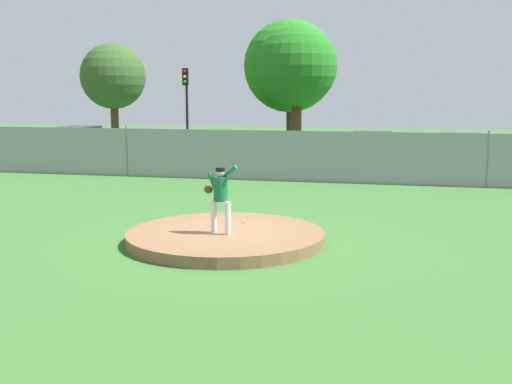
{
  "coord_description": "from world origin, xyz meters",
  "views": [
    {
      "loc": [
        3.74,
        -13.33,
        3.42
      ],
      "look_at": [
        0.46,
        1.14,
        1.01
      ],
      "focal_mm": 43.33,
      "sensor_mm": 36.0,
      "label": 1
    }
  ],
  "objects": [
    {
      "name": "parked_car_white",
      "position": [
        -11.74,
        14.27,
        0.82
      ],
      "size": [
        2.08,
        4.82,
        1.73
      ],
      "color": "silver",
      "rests_on": "ground_plane"
    },
    {
      "name": "tree_broad_left",
      "position": [
        -2.81,
        24.95,
        4.98
      ],
      "size": [
        5.68,
        5.68,
        7.82
      ],
      "color": "#4C331E",
      "rests_on": "ground_plane"
    },
    {
      "name": "traffic_cone_orange",
      "position": [
        -7.84,
        14.16,
        0.26
      ],
      "size": [
        0.4,
        0.4,
        0.55
      ],
      "color": "orange",
      "rests_on": "asphalt_strip"
    },
    {
      "name": "parked_car_silver",
      "position": [
        6.59,
        14.48,
        0.78
      ],
      "size": [
        2.11,
        4.71,
        1.62
      ],
      "color": "#B7BABF",
      "rests_on": "ground_plane"
    },
    {
      "name": "parked_car_burgundy",
      "position": [
        -3.78,
        14.35,
        0.77
      ],
      "size": [
        2.01,
        4.84,
        1.58
      ],
      "color": "maroon",
      "rests_on": "ground_plane"
    },
    {
      "name": "asphalt_strip",
      "position": [
        0.0,
        14.5,
        0.0
      ],
      "size": [
        44.0,
        7.0,
        0.01
      ],
      "primitive_type": "cube",
      "color": "#2B2B2D",
      "rests_on": "ground_plane"
    },
    {
      "name": "ground_plane",
      "position": [
        0.0,
        6.0,
        0.0
      ],
      "size": [
        80.0,
        80.0,
        0.0
      ],
      "primitive_type": "plane",
      "color": "#386B2D"
    },
    {
      "name": "tree_bushy_near",
      "position": [
        -13.75,
        23.12,
        4.36
      ],
      "size": [
        4.1,
        4.1,
        6.44
      ],
      "color": "#4C331E",
      "rests_on": "ground_plane"
    },
    {
      "name": "parked_car_champagne",
      "position": [
        2.68,
        14.57,
        0.79
      ],
      "size": [
        1.96,
        4.68,
        1.65
      ],
      "color": "tan",
      "rests_on": "ground_plane"
    },
    {
      "name": "tree_broad_right",
      "position": [
        -1.89,
        21.93,
        4.81
      ],
      "size": [
        4.6,
        4.6,
        7.15
      ],
      "color": "#4C331E",
      "rests_on": "ground_plane"
    },
    {
      "name": "chainlink_fence",
      "position": [
        0.0,
        10.0,
        0.98
      ],
      "size": [
        34.91,
        0.07,
        2.05
      ],
      "color": "gray",
      "rests_on": "ground_plane"
    },
    {
      "name": "baseball",
      "position": [
        0.17,
        1.05,
        0.29
      ],
      "size": [
        0.07,
        0.07,
        0.07
      ],
      "primitive_type": "sphere",
      "color": "white",
      "rests_on": "pitchers_mound"
    },
    {
      "name": "pitchers_mound",
      "position": [
        0.0,
        0.0,
        0.13
      ],
      "size": [
        4.55,
        4.55,
        0.26
      ],
      "primitive_type": "cylinder",
      "color": "brown",
      "rests_on": "ground_plane"
    },
    {
      "name": "traffic_light_near",
      "position": [
        -7.33,
        18.51,
        3.2
      ],
      "size": [
        0.28,
        0.46,
        4.66
      ],
      "color": "black",
      "rests_on": "ground_plane"
    },
    {
      "name": "pitcher_youth",
      "position": [
        -0.06,
        -0.23,
        1.18
      ],
      "size": [
        0.82,
        0.32,
        1.58
      ],
      "color": "silver",
      "rests_on": "pitchers_mound"
    }
  ]
}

